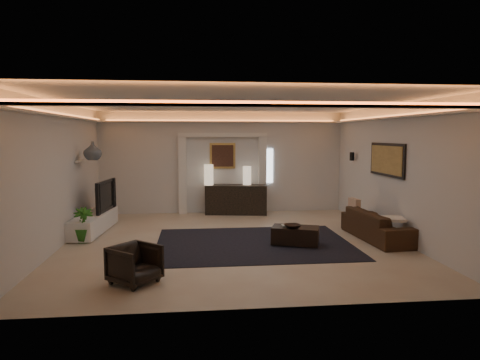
{
  "coord_description": "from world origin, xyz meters",
  "views": [
    {
      "loc": [
        -0.8,
        -8.79,
        2.26
      ],
      "look_at": [
        0.2,
        0.6,
        1.25
      ],
      "focal_mm": 31.9,
      "sensor_mm": 36.0,
      "label": 1
    }
  ],
  "objects": [
    {
      "name": "plant",
      "position": [
        -3.15,
        0.32,
        0.37
      ],
      "size": [
        0.54,
        0.54,
        0.73
      ],
      "primitive_type": "imported",
      "rotation": [
        0.0,
        0.0,
        0.39
      ],
      "color": "#225E17",
      "rests_on": "ground"
    },
    {
      "name": "console",
      "position": [
        0.37,
        3.18,
        0.4
      ],
      "size": [
        1.8,
        0.8,
        0.87
      ],
      "primitive_type": "cube",
      "rotation": [
        0.0,
        0.0,
        -0.16
      ],
      "color": "black",
      "rests_on": "ground"
    },
    {
      "name": "area_rug",
      "position": [
        0.4,
        -0.2,
        0.01
      ],
      "size": [
        4.0,
        3.0,
        0.01
      ],
      "primitive_type": "cube",
      "color": "black",
      "rests_on": "ground"
    },
    {
      "name": "wall_right",
      "position": [
        3.5,
        0.0,
        1.45
      ],
      "size": [
        0.0,
        7.0,
        7.0
      ],
      "primitive_type": "plane",
      "rotation": [
        1.57,
        0.0,
        -1.57
      ],
      "color": "silver",
      "rests_on": "ground"
    },
    {
      "name": "wall_back",
      "position": [
        0.0,
        3.5,
        1.45
      ],
      "size": [
        7.0,
        0.0,
        7.0
      ],
      "primitive_type": "plane",
      "rotation": [
        1.57,
        0.0,
        0.0
      ],
      "color": "silver",
      "rests_on": "ground"
    },
    {
      "name": "pilaster_right",
      "position": [
        1.15,
        3.4,
        1.1
      ],
      "size": [
        0.22,
        0.2,
        2.2
      ],
      "primitive_type": "cube",
      "color": "silver",
      "rests_on": "ground"
    },
    {
      "name": "painting_canvas",
      "position": [
        0.0,
        3.44,
        1.65
      ],
      "size": [
        0.62,
        0.02,
        0.62
      ],
      "primitive_type": "cube",
      "color": "#4C2D1E",
      "rests_on": "wall_back"
    },
    {
      "name": "ceiling",
      "position": [
        0.0,
        0.0,
        2.9
      ],
      "size": [
        7.0,
        7.0,
        0.0
      ],
      "primitive_type": "plane",
      "rotation": [
        3.14,
        0.0,
        0.0
      ],
      "color": "white",
      "rests_on": "ground"
    },
    {
      "name": "coffee_table",
      "position": [
        1.24,
        -0.39,
        0.2
      ],
      "size": [
        1.06,
        0.79,
        0.35
      ],
      "primitive_type": "cube",
      "rotation": [
        0.0,
        0.0,
        -0.33
      ],
      "color": "black",
      "rests_on": "ground"
    },
    {
      "name": "armchair",
      "position": [
        -1.72,
        -2.36,
        0.3
      ],
      "size": [
        0.91,
        0.91,
        0.59
      ],
      "primitive_type": "imported",
      "rotation": [
        0.0,
        0.0,
        0.86
      ],
      "color": "black",
      "rests_on": "ground"
    },
    {
      "name": "floor",
      "position": [
        0.0,
        0.0,
        0.0
      ],
      "size": [
        7.0,
        7.0,
        0.0
      ],
      "primitive_type": "plane",
      "color": "#C2B59C",
      "rests_on": "ground"
    },
    {
      "name": "tv",
      "position": [
        -3.05,
        1.62,
        0.82
      ],
      "size": [
        1.3,
        0.32,
        0.74
      ],
      "primitive_type": "imported",
      "rotation": [
        0.0,
        0.0,
        1.45
      ],
      "color": "black",
      "rests_on": "media_ledge"
    },
    {
      "name": "wall_front",
      "position": [
        0.0,
        -3.5,
        1.45
      ],
      "size": [
        7.0,
        0.0,
        7.0
      ],
      "primitive_type": "plane",
      "rotation": [
        -1.57,
        0.0,
        0.0
      ],
      "color": "silver",
      "rests_on": "ground"
    },
    {
      "name": "magazine",
      "position": [
        1.08,
        -0.34,
        0.42
      ],
      "size": [
        0.23,
        0.17,
        0.03
      ],
      "primitive_type": "cube",
      "rotation": [
        0.0,
        0.0,
        0.03
      ],
      "color": "beige",
      "rests_on": "coffee_table"
    },
    {
      "name": "art_panel_frame",
      "position": [
        3.47,
        0.3,
        1.7
      ],
      "size": [
        0.04,
        1.64,
        0.74
      ],
      "primitive_type": "cube",
      "color": "black",
      "rests_on": "wall_right"
    },
    {
      "name": "throw_blanket",
      "position": [
        3.15,
        -0.61,
        0.55
      ],
      "size": [
        0.63,
        0.56,
        0.06
      ],
      "primitive_type": "cube",
      "rotation": [
        0.0,
        0.0,
        -0.22
      ],
      "color": "beige",
      "rests_on": "sofa"
    },
    {
      "name": "art_panel_gold",
      "position": [
        3.44,
        0.3,
        1.7
      ],
      "size": [
        0.02,
        1.5,
        0.62
      ],
      "primitive_type": "cube",
      "color": "tan",
      "rests_on": "wall_right"
    },
    {
      "name": "throw_pillow",
      "position": [
        2.94,
        0.8,
        0.55
      ],
      "size": [
        0.16,
        0.42,
        0.41
      ],
      "primitive_type": "cube",
      "rotation": [
        0.0,
        0.0,
        0.1
      ],
      "color": "tan",
      "rests_on": "sofa"
    },
    {
      "name": "media_ledge",
      "position": [
        -3.15,
        1.26,
        0.23
      ],
      "size": [
        0.72,
        2.22,
        0.41
      ],
      "primitive_type": "cube",
      "rotation": [
        0.0,
        0.0,
        -0.08
      ],
      "color": "silver",
      "rests_on": "ground"
    },
    {
      "name": "daylight_slit",
      "position": [
        1.35,
        3.48,
        1.35
      ],
      "size": [
        0.25,
        0.03,
        1.0
      ],
      "primitive_type": "cube",
      "color": "white",
      "rests_on": "wall_back"
    },
    {
      "name": "figurine",
      "position": [
        -3.06,
        1.94,
        0.64
      ],
      "size": [
        0.17,
        0.17,
        0.39
      ],
      "primitive_type": "cylinder",
      "rotation": [
        0.0,
        0.0,
        -0.26
      ],
      "color": "#322218",
      "rests_on": "media_ledge"
    },
    {
      "name": "pilaster_left",
      "position": [
        -1.15,
        3.4,
        1.1
      ],
      "size": [
        0.22,
        0.2,
        2.2
      ],
      "primitive_type": "cube",
      "color": "silver",
      "rests_on": "ground"
    },
    {
      "name": "lamp_right",
      "position": [
        0.69,
        3.25,
        1.09
      ],
      "size": [
        0.24,
        0.24,
        0.52
      ],
      "primitive_type": "cylinder",
      "rotation": [
        0.0,
        0.0,
        -0.01
      ],
      "color": "beige",
      "rests_on": "console"
    },
    {
      "name": "wall_niche",
      "position": [
        -3.44,
        1.4,
        1.65
      ],
      "size": [
        0.1,
        0.55,
        0.04
      ],
      "primitive_type": "cube",
      "color": "silver",
      "rests_on": "wall_left"
    },
    {
      "name": "alcove_header",
      "position": [
        0.0,
        3.4,
        2.25
      ],
      "size": [
        2.52,
        0.2,
        0.12
      ],
      "primitive_type": "cube",
      "color": "silver",
      "rests_on": "wall_back"
    },
    {
      "name": "lamp_left",
      "position": [
        -0.41,
        3.25,
        1.09
      ],
      "size": [
        0.32,
        0.32,
        0.58
      ],
      "primitive_type": "cylinder",
      "rotation": [
        0.0,
        0.0,
        -0.26
      ],
      "color": "beige",
      "rests_on": "console"
    },
    {
      "name": "bowl",
      "position": [
        1.14,
        -0.53,
        0.45
      ],
      "size": [
        0.39,
        0.39,
        0.08
      ],
      "primitive_type": "imported",
      "rotation": [
        0.0,
        0.0,
        0.2
      ],
      "color": "black",
      "rests_on": "coffee_table"
    },
    {
      "name": "painting_frame",
      "position": [
        0.0,
        3.47,
        1.65
      ],
      "size": [
        0.74,
        0.04,
        0.74
      ],
      "primitive_type": "cube",
      "color": "tan",
      "rests_on": "wall_back"
    },
    {
      "name": "wall_left",
      "position": [
        -3.5,
        0.0,
        1.45
      ],
      "size": [
        0.0,
        7.0,
        7.0
      ],
      "primitive_type": "plane",
      "rotation": [
        1.57,
        0.0,
        1.57
      ],
      "color": "silver",
      "rests_on": "ground"
    },
    {
      "name": "ginger_jar",
      "position": [
        -3.15,
        1.39,
        1.88
      ],
      "size": [
        0.42,
        0.42,
        0.43
      ],
      "primitive_type": "imported",
      "rotation": [
        0.0,
        0.0,
        0.02
      ],
      "color": "slate",
      "rests_on": "wall_niche"
    },
    {
      "name": "wall_sconce",
      "position": [
        3.38,
        2.2,
        1.68
      ],
      "size": [
        0.12,
        0.12,
        0.22
      ],
      "primitive_type": "cylinder",
      "color": "black",
      "rests_on": "wall_right"
    },
    {
      "name": "cove_soffit",
      "position": [
        0.0,
        0.0,
        2.62
      ],
      "size": [
        7.0,
        7.0,
        0.04
      ],
      "primitive_type": "cube",
      "color": "silver",
      "rests_on": "ceiling"
    },
    {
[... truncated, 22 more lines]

